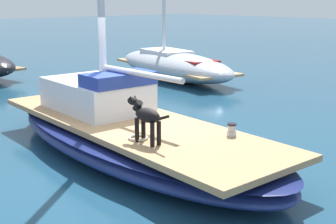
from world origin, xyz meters
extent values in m
plane|color=navy|center=(0.00, 0.00, 0.00)|extent=(120.00, 120.00, 0.00)
ellipsoid|color=navy|center=(0.00, 0.00, 0.28)|extent=(2.87, 7.32, 0.56)
ellipsoid|color=navy|center=(0.00, 0.00, 0.46)|extent=(2.89, 7.36, 0.08)
cube|color=tan|center=(0.00, 0.00, 0.61)|extent=(2.39, 6.72, 0.10)
cylinder|color=silver|center=(0.05, -0.20, 1.56)|extent=(0.10, 2.20, 0.10)
cube|color=silver|center=(0.06, 1.20, 0.96)|extent=(1.51, 2.27, 0.60)
cube|color=navy|center=(0.06, 0.43, 1.38)|extent=(1.36, 0.77, 0.24)
ellipsoid|color=black|center=(-0.64, -1.24, 1.11)|extent=(0.22, 0.52, 0.22)
cylinder|color=black|center=(-0.71, -1.05, 0.85)|extent=(0.07, 0.07, 0.38)
cylinder|color=black|center=(-0.58, -1.05, 0.85)|extent=(0.07, 0.07, 0.38)
cylinder|color=black|center=(-0.71, -1.42, 0.85)|extent=(0.07, 0.07, 0.38)
cylinder|color=black|center=(-0.57, -1.42, 0.85)|extent=(0.07, 0.07, 0.38)
cylinder|color=black|center=(-0.64, -1.00, 1.22)|extent=(0.11, 0.19, 0.19)
ellipsoid|color=black|center=(-0.65, -0.88, 1.27)|extent=(0.13, 0.22, 0.13)
cone|color=black|center=(-0.69, -0.88, 1.33)|extent=(0.05, 0.05, 0.06)
cone|color=black|center=(-0.60, -0.88, 1.33)|extent=(0.05, 0.05, 0.06)
torus|color=black|center=(-0.64, -1.00, 1.22)|extent=(0.14, 0.12, 0.10)
cylinder|color=black|center=(-0.64, -1.60, 1.14)|extent=(0.05, 0.22, 0.12)
cylinder|color=#B7B7BC|center=(0.62, -1.86, 0.70)|extent=(0.16, 0.16, 0.08)
cylinder|color=#B7B7BC|center=(0.62, -1.86, 0.79)|extent=(0.13, 0.13, 0.10)
cylinder|color=black|center=(0.62, -1.86, 0.86)|extent=(0.15, 0.15, 0.03)
torus|color=beige|center=(-0.61, -0.96, 0.68)|extent=(0.32, 0.32, 0.04)
ellipsoid|color=#B2B7C1|center=(6.45, 5.71, 0.49)|extent=(3.23, 6.66, 0.98)
cube|color=tan|center=(6.45, 5.71, 0.45)|extent=(2.69, 5.95, 0.08)
cube|color=silver|center=(6.54, 6.18, 0.75)|extent=(1.49, 2.09, 0.52)
cube|color=maroon|center=(6.25, 4.61, 0.67)|extent=(1.39, 2.07, 0.36)
camera|label=1|loc=(-5.08, -6.51, 2.84)|focal=49.77mm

